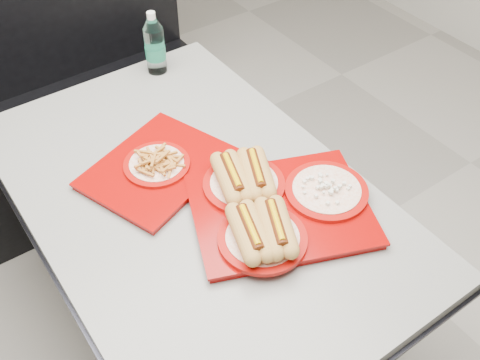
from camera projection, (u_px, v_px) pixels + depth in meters
ground at (205, 324)px, 2.19m from camera, size 6.00×6.00×0.00m
diner_table at (197, 227)px, 1.77m from camera, size 0.92×1.42×0.75m
booth_bench at (71, 102)px, 2.54m from camera, size 1.30×0.57×1.35m
tray_near at (273, 205)px, 1.56m from camera, size 0.60×0.54×0.11m
tray_far at (157, 166)px, 1.70m from camera, size 0.50×0.45×0.08m
water_bottle at (155, 46)px, 2.03m from camera, size 0.07×0.07×0.24m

